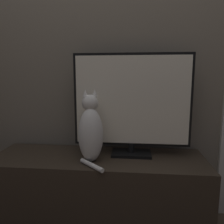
# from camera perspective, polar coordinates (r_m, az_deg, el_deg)

# --- Properties ---
(wall_back) EXTENTS (4.80, 0.05, 2.60)m
(wall_back) POSITION_cam_1_polar(r_m,az_deg,el_deg) (1.74, -2.52, 17.01)
(wall_back) COLOR #756B5B
(wall_back) RESTS_ON ground_plane
(tv_stand) EXTENTS (1.47, 0.46, 0.52)m
(tv_stand) POSITION_cam_1_polar(r_m,az_deg,el_deg) (1.66, -3.71, -19.95)
(tv_stand) COLOR #33281E
(tv_stand) RESTS_ON ground_plane
(tv) EXTENTS (0.81, 0.17, 0.71)m
(tv) POSITION_cam_1_polar(r_m,az_deg,el_deg) (1.50, 5.24, 2.28)
(tv) COLOR black
(tv) RESTS_ON tv_stand
(cat) EXTENTS (0.20, 0.28, 0.47)m
(cat) POSITION_cam_1_polar(r_m,az_deg,el_deg) (1.42, -5.59, -5.03)
(cat) COLOR silver
(cat) RESTS_ON tv_stand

